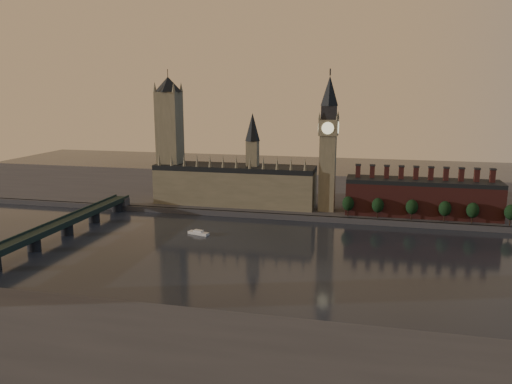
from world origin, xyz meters
TOP-DOWN VIEW (x-y plane):
  - ground at (0.00, 0.00)m, footprint 900.00×900.00m
  - north_bank at (0.00, 178.04)m, footprint 900.00×182.00m
  - palace_of_westminster at (-64.41, 114.91)m, footprint 130.00×30.30m
  - victoria_tower at (-120.00, 115.00)m, footprint 24.00×24.00m
  - big_ben at (10.00, 110.00)m, footprint 15.00×15.00m
  - chimney_block at (80.00, 110.00)m, footprint 110.00×25.00m
  - embankment_tree_0 at (27.12, 95.43)m, footprint 8.60×8.60m
  - embankment_tree_1 at (48.48, 94.65)m, footprint 8.60×8.60m
  - embankment_tree_2 at (72.19, 94.90)m, footprint 8.60×8.60m
  - embankment_tree_3 at (94.61, 94.86)m, footprint 8.60×8.60m
  - embankment_tree_4 at (112.80, 93.91)m, footprint 8.60×8.60m
  - embankment_tree_5 at (137.23, 93.66)m, footprint 8.60×8.60m
  - westminster_bridge at (-155.00, -2.70)m, footprint 14.00×200.00m
  - river_boat at (-69.18, 37.95)m, footprint 15.61×8.25m

SIDE VIEW (x-z plane):
  - ground at x=0.00m, z-range 0.00..0.00m
  - river_boat at x=-69.18m, z-range -0.35..2.65m
  - north_bank at x=0.00m, z-range 0.00..4.00m
  - westminster_bridge at x=-155.00m, z-range 1.66..13.21m
  - embankment_tree_0 at x=27.12m, z-range 6.03..20.91m
  - embankment_tree_1 at x=48.48m, z-range 6.03..20.91m
  - embankment_tree_2 at x=72.19m, z-range 6.03..20.91m
  - embankment_tree_3 at x=94.61m, z-range 6.03..20.91m
  - embankment_tree_4 at x=112.80m, z-range 6.03..20.91m
  - embankment_tree_5 at x=137.23m, z-range 6.03..20.91m
  - chimney_block at x=80.00m, z-range -0.68..36.32m
  - palace_of_westminster at x=-64.41m, z-range -15.37..58.63m
  - big_ben at x=10.00m, z-range 3.33..110.33m
  - victoria_tower at x=-120.00m, z-range 5.09..113.09m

